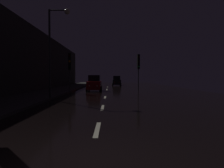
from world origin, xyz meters
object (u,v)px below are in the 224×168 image
traffic_light_far_right (138,64)px  streetlamp_overhead (55,40)px  car_distant_taillights (117,81)px  car_approaching_headlights (94,84)px  traffic_light_far_left (69,64)px

traffic_light_far_right → streetlamp_overhead: size_ratio=0.66×
traffic_light_far_right → car_distant_taillights: 18.03m
car_approaching_headlights → car_distant_taillights: car_approaching_headlights is taller
streetlamp_overhead → car_distant_taillights: streetlamp_overhead is taller
traffic_light_far_right → car_distant_taillights: size_ratio=1.17×
streetlamp_overhead → car_distant_taillights: bearing=78.7°
traffic_light_far_left → streetlamp_overhead: size_ratio=0.63×
traffic_light_far_left → streetlamp_overhead: (0.25, -7.28, 1.52)m
traffic_light_far_left → traffic_light_far_right: bearing=102.4°
traffic_light_far_left → car_distant_taillights: (5.96, 21.27, -2.31)m
car_distant_taillights → streetlamp_overhead: bearing=168.7°
streetlamp_overhead → car_distant_taillights: 29.37m
streetlamp_overhead → car_approaching_headlights: size_ratio=1.76×
traffic_light_far_right → car_distant_taillights: bearing=176.0°
traffic_light_far_left → streetlamp_overhead: streetlamp_overhead is taller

